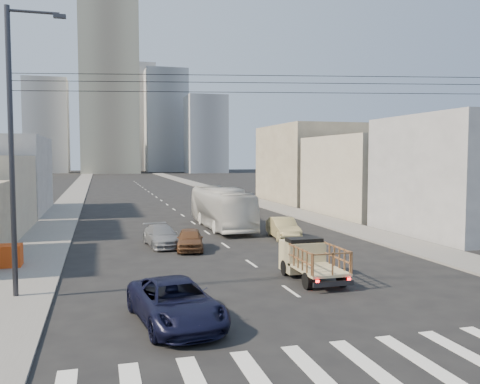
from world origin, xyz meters
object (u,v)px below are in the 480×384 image
sedan_grey (162,236)px  flatbed_pickup (311,257)px  navy_pickup (176,302)px  sedan_tan (283,228)px  city_bus (221,208)px  sedan_brown (190,239)px  crate_stack (3,256)px  streetlamp_left (14,144)px

sedan_grey → flatbed_pickup: bearing=-68.4°
navy_pickup → sedan_tan: size_ratio=1.22×
flatbed_pickup → sedan_grey: flatbed_pickup is taller
navy_pickup → sedan_tan: navy_pickup is taller
city_bus → navy_pickup: bearing=-107.7°
flatbed_pickup → sedan_brown: flatbed_pickup is taller
navy_pickup → sedan_grey: navy_pickup is taller
city_bus → sedan_tan: 7.33m
navy_pickup → city_bus: size_ratio=0.46×
sedan_brown → crate_stack: size_ratio=2.23×
flatbed_pickup → navy_pickup: size_ratio=0.80×
crate_stack → sedan_brown: bearing=14.4°
crate_stack → streetlamp_left: bearing=-75.7°
city_bus → sedan_grey: bearing=-128.5°
streetlamp_left → sedan_brown: bearing=45.4°
navy_pickup → flatbed_pickup: bearing=25.1°
city_bus → sedan_tan: (3.02, -6.62, -0.93)m
crate_stack → sedan_grey: bearing=27.2°
navy_pickup → crate_stack: size_ratio=3.08×
flatbed_pickup → navy_pickup: 8.60m
flatbed_pickup → sedan_brown: (-4.25, 9.27, -0.41)m
navy_pickup → city_bus: city_bus is taller
streetlamp_left → sedan_tan: bearing=35.9°
streetlamp_left → crate_stack: size_ratio=6.67×
navy_pickup → sedan_brown: size_ratio=1.38×
navy_pickup → streetlamp_left: streetlamp_left is taller
navy_pickup → sedan_grey: (1.40, 15.84, -0.09)m
sedan_grey → crate_stack: sedan_grey is taller
streetlamp_left → crate_stack: (-1.61, 6.28, -5.75)m
sedan_tan → sedan_grey: bearing=-169.1°
flatbed_pickup → sedan_brown: bearing=114.6°
sedan_brown → sedan_grey: (-1.56, 1.88, -0.00)m
crate_stack → navy_pickup: bearing=-56.5°
sedan_tan → streetlamp_left: (-16.13, -11.67, 5.69)m
flatbed_pickup → crate_stack: (-14.68, 6.59, -0.40)m
sedan_grey → streetlamp_left: bearing=-129.7°
flatbed_pickup → navy_pickup: flatbed_pickup is taller
navy_pickup → streetlamp_left: size_ratio=0.46×
navy_pickup → crate_stack: (-7.47, 11.27, -0.08)m
sedan_brown → sedan_grey: sedan_brown is taller
navy_pickup → streetlamp_left: bearing=131.7°
sedan_brown → navy_pickup: bearing=-92.3°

